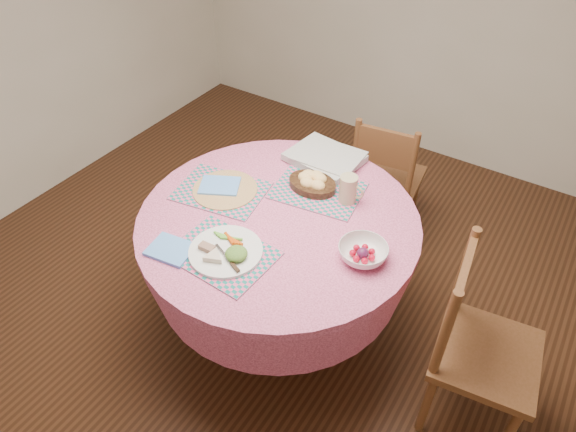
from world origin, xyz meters
name	(u,v)px	position (x,y,z in m)	size (l,w,h in m)	color
ground	(280,323)	(0.00, 0.00, 0.00)	(4.00, 4.00, 0.00)	#331C0F
dining_table	(279,249)	(0.00, 0.00, 0.56)	(1.24, 1.24, 0.75)	pink
chair_right	(476,344)	(0.93, 0.05, 0.48)	(0.45, 0.47, 0.91)	brown
chair_back	(386,176)	(0.12, 0.94, 0.44)	(0.43, 0.42, 0.84)	brown
placemat_front	(223,254)	(-0.06, -0.31, 0.75)	(0.40, 0.30, 0.01)	#15776F
placemat_left	(221,191)	(-0.32, 0.01, 0.75)	(0.40, 0.30, 0.01)	#15776F
placemat_back	(318,191)	(0.05, 0.25, 0.75)	(0.40, 0.30, 0.01)	#15776F
wicker_trivet	(225,190)	(-0.31, 0.02, 0.76)	(0.30, 0.30, 0.01)	#AC714A
napkin_near	(171,250)	(-0.25, -0.41, 0.76)	(0.18, 0.14, 0.01)	#5E9DF3
napkin_far	(220,186)	(-0.34, 0.02, 0.76)	(0.18, 0.14, 0.01)	#5E9DF3
dinner_plate	(226,251)	(-0.05, -0.31, 0.77)	(0.30, 0.30, 0.05)	white
bread_bowl	(313,181)	(0.02, 0.26, 0.79)	(0.23, 0.23, 0.08)	black
latte_mug	(349,189)	(0.20, 0.26, 0.82)	(0.12, 0.08, 0.13)	tan
fruit_bowl	(363,253)	(0.42, -0.02, 0.78)	(0.21, 0.21, 0.06)	white
newspaper_stack	(325,157)	(-0.04, 0.47, 0.78)	(0.37, 0.31, 0.04)	silver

